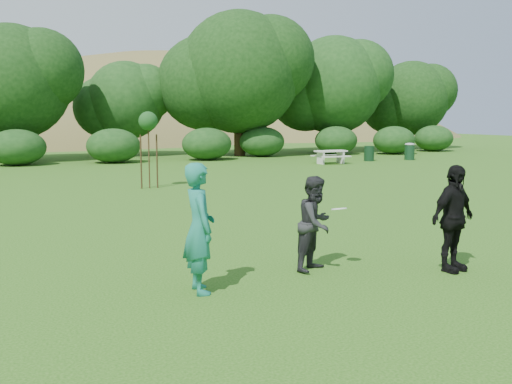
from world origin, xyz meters
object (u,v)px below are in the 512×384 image
player_grey (316,223)px  trash_can_lidded (409,151)px  player_teal (199,228)px  player_black (453,218)px  trash_can_near (369,153)px  picnic_table (331,155)px  sapling (148,123)px

player_grey → trash_can_lidded: (18.08, 19.71, -0.29)m
player_teal → player_black: size_ratio=1.07×
player_grey → player_black: bearing=-57.3°
trash_can_near → trash_can_lidded: bearing=-5.5°
player_grey → trash_can_lidded: 26.74m
player_grey → trash_can_lidded: player_grey is taller
trash_can_near → picnic_table: trash_can_near is taller
player_grey → sapling: (0.09, 12.45, 1.59)m
sapling → picnic_table: bearing=29.2°
sapling → player_black: bearing=-81.4°
player_black → picnic_table: (9.98, 20.21, -0.41)m
player_teal → sapling: bearing=-7.2°
trash_can_near → picnic_table: (-3.17, -0.80, 0.07)m
player_teal → sapling: 13.12m
player_black → trash_can_lidded: size_ratio=1.77×
trash_can_near → player_black: bearing=-122.0°
picnic_table → player_black: bearing=-116.3°
player_black → sapling: 13.72m
player_teal → player_black: (4.37, -0.66, -0.07)m
picnic_table → trash_can_near: bearing=14.2°
player_teal → picnic_table: (14.35, 19.55, -0.48)m
player_black → picnic_table: 22.54m
trash_can_near → trash_can_lidded: trash_can_lidded is taller
player_black → sapling: bearing=85.0°
player_teal → sapling: size_ratio=0.70×
player_teal → trash_can_near: 26.86m
player_teal → sapling: (2.34, 12.83, 1.42)m
sapling → trash_can_lidded: (17.99, 7.26, -1.88)m
player_black → trash_can_lidded: player_black is taller
player_grey → player_black: size_ratio=0.89×
player_black → player_grey: bearing=140.5°
trash_can_near → player_grey: bearing=-127.4°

